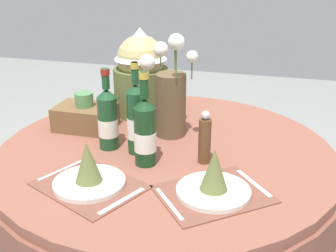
# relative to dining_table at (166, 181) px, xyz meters

# --- Properties ---
(dining_table) EXTENTS (1.36, 1.36, 0.76)m
(dining_table) POSITION_rel_dining_table_xyz_m (0.00, 0.00, 0.00)
(dining_table) COLOR brown
(dining_table) RESTS_ON ground
(place_setting_left) EXTENTS (0.42, 0.38, 0.16)m
(place_setting_left) POSITION_rel_dining_table_xyz_m (-0.16, -0.36, 0.20)
(place_setting_left) COLOR brown
(place_setting_left) RESTS_ON dining_table
(place_setting_right) EXTENTS (0.43, 0.42, 0.16)m
(place_setting_right) POSITION_rel_dining_table_xyz_m (0.24, -0.30, 0.20)
(place_setting_right) COLOR brown
(place_setting_right) RESTS_ON dining_table
(flower_vase) EXTENTS (0.24, 0.22, 0.44)m
(flower_vase) POSITION_rel_dining_table_xyz_m (-0.02, 0.14, 0.33)
(flower_vase) COLOR brown
(flower_vase) RESTS_ON dining_table
(wine_bottle_left) EXTENTS (0.08, 0.08, 0.35)m
(wine_bottle_left) POSITION_rel_dining_table_xyz_m (-0.03, -0.15, 0.28)
(wine_bottle_left) COLOR #143819
(wine_bottle_left) RESTS_ON dining_table
(wine_bottle_centre) EXTENTS (0.07, 0.07, 0.36)m
(wine_bottle_centre) POSITION_rel_dining_table_xyz_m (-0.10, -0.07, 0.29)
(wine_bottle_centre) COLOR #194223
(wine_bottle_centre) RESTS_ON dining_table
(wine_bottle_rear) EXTENTS (0.08, 0.08, 0.32)m
(wine_bottle_rear) POSITION_rel_dining_table_xyz_m (-0.22, -0.06, 0.28)
(wine_bottle_rear) COLOR #194223
(wine_bottle_rear) RESTS_ON dining_table
(pepper_mill) EXTENTS (0.05, 0.05, 0.20)m
(pepper_mill) POSITION_rel_dining_table_xyz_m (0.17, -0.08, 0.25)
(pepper_mill) COLOR brown
(pepper_mill) RESTS_ON dining_table
(gift_tub_back_left) EXTENTS (0.26, 0.26, 0.41)m
(gift_tub_back_left) POSITION_rel_dining_table_xyz_m (-0.22, 0.35, 0.37)
(gift_tub_back_left) COLOR #566033
(gift_tub_back_left) RESTS_ON dining_table
(woven_basket_side_left) EXTENTS (0.25, 0.18, 0.16)m
(woven_basket_side_left) POSITION_rel_dining_table_xyz_m (-0.40, 0.10, 0.21)
(woven_basket_side_left) COLOR brown
(woven_basket_side_left) RESTS_ON dining_table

